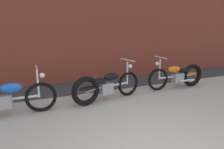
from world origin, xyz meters
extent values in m
cube|color=#B2ADA3|center=(0.00, 1.75, 0.00)|extent=(36.00, 3.50, 0.01)
cube|color=brown|center=(0.00, 5.20, 2.78)|extent=(36.00, 0.50, 5.57)
torus|color=black|center=(-1.28, 2.68, 0.34)|extent=(0.68, 0.08, 0.68)
cylinder|color=silver|center=(-1.93, 2.68, 0.38)|extent=(1.24, 0.06, 0.06)
cube|color=#99999E|center=(-2.01, 2.68, 0.34)|extent=(0.32, 0.22, 0.28)
ellipsoid|color=blue|center=(-1.85, 2.68, 0.62)|extent=(0.44, 0.19, 0.20)
cylinder|color=silver|center=(-1.32, 2.68, 0.65)|extent=(0.04, 0.04, 0.62)
cylinder|color=silver|center=(-1.32, 2.68, 1.01)|extent=(0.03, 0.58, 0.03)
sphere|color=white|center=(-1.22, 2.68, 0.83)|extent=(0.11, 0.11, 0.11)
torus|color=black|center=(1.01, 2.89, 0.34)|extent=(0.68, 0.21, 0.68)
torus|color=black|center=(-0.27, 2.64, 0.36)|extent=(0.74, 0.27, 0.73)
cylinder|color=silver|center=(0.37, 2.76, 0.38)|extent=(1.22, 0.30, 0.06)
cube|color=#99999E|center=(0.29, 2.75, 0.34)|extent=(0.36, 0.28, 0.28)
ellipsoid|color=black|center=(0.45, 2.78, 0.62)|extent=(0.47, 0.27, 0.20)
ellipsoid|color=black|center=(-0.22, 2.65, 0.42)|extent=(0.47, 0.26, 0.10)
cube|color=black|center=(0.10, 2.71, 0.56)|extent=(0.31, 0.25, 0.08)
cylinder|color=silver|center=(0.97, 2.88, 0.65)|extent=(0.05, 0.05, 0.62)
cylinder|color=silver|center=(0.97, 2.88, 1.01)|extent=(0.14, 0.58, 0.03)
sphere|color=white|center=(1.07, 2.90, 0.83)|extent=(0.11, 0.11, 0.11)
cylinder|color=silver|center=(0.03, 2.85, 0.26)|extent=(0.55, 0.17, 0.06)
torus|color=black|center=(2.05, 2.96, 0.34)|extent=(0.68, 0.11, 0.68)
torus|color=black|center=(3.35, 2.91, 0.36)|extent=(0.73, 0.16, 0.73)
cylinder|color=silver|center=(2.70, 2.93, 0.38)|extent=(1.24, 0.10, 0.06)
cube|color=#99999E|center=(2.78, 2.93, 0.34)|extent=(0.33, 0.23, 0.28)
ellipsoid|color=orange|center=(2.62, 2.93, 0.62)|extent=(0.45, 0.21, 0.20)
ellipsoid|color=orange|center=(3.30, 2.91, 0.42)|extent=(0.45, 0.20, 0.10)
cube|color=black|center=(2.98, 2.92, 0.56)|extent=(0.29, 0.21, 0.08)
cylinder|color=silver|center=(2.09, 2.95, 0.65)|extent=(0.05, 0.05, 0.62)
cylinder|color=silver|center=(2.09, 2.95, 1.01)|extent=(0.05, 0.58, 0.03)
sphere|color=white|center=(1.99, 2.96, 0.83)|extent=(0.11, 0.11, 0.11)
cylinder|color=silver|center=(3.01, 2.77, 0.26)|extent=(0.55, 0.08, 0.06)
camera|label=1|loc=(-1.36, -1.59, 1.78)|focal=30.36mm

